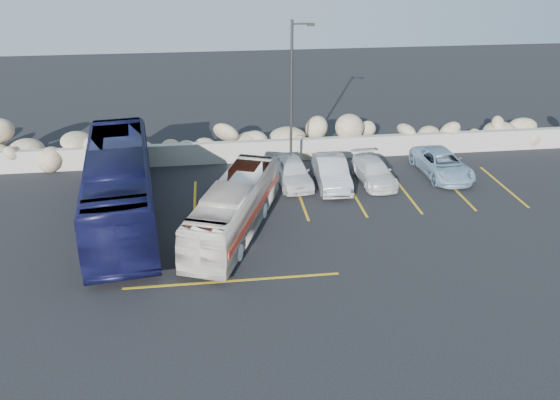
{
  "coord_description": "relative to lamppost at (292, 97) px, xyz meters",
  "views": [
    {
      "loc": [
        -1.36,
        -16.73,
        11.52
      ],
      "look_at": [
        1.24,
        4.0,
        1.37
      ],
      "focal_mm": 35.0,
      "sensor_mm": 36.0,
      "label": 1
    }
  ],
  "objects": [
    {
      "name": "car_a",
      "position": [
        -0.09,
        -0.81,
        -3.62
      ],
      "size": [
        1.96,
        4.08,
        1.35
      ],
      "primitive_type": "imported",
      "rotation": [
        0.0,
        0.0,
        0.1
      ],
      "color": "silver",
      "rests_on": "ground"
    },
    {
      "name": "riprap_pile",
      "position": [
        -2.56,
        3.7,
        -3.0
      ],
      "size": [
        54.0,
        2.8,
        2.6
      ],
      "primitive_type": null,
      "color": "#978663",
      "rests_on": "ground"
    },
    {
      "name": "car_d",
      "position": [
        7.94,
        -0.73,
        -3.67
      ],
      "size": [
        2.32,
        4.63,
        1.26
      ],
      "primitive_type": "imported",
      "rotation": [
        0.0,
        0.0,
        0.05
      ],
      "color": "#819FB7",
      "rests_on": "ground"
    },
    {
      "name": "vintage_bus",
      "position": [
        -3.28,
        -5.58,
        -3.16
      ],
      "size": [
        4.66,
        8.3,
        2.27
      ],
      "primitive_type": "imported",
      "rotation": [
        0.0,
        0.0,
        -0.36
      ],
      "color": "silver",
      "rests_on": "ground"
    },
    {
      "name": "car_b",
      "position": [
        1.84,
        -1.3,
        -3.59
      ],
      "size": [
        1.65,
        4.31,
        1.4
      ],
      "primitive_type": "imported",
      "rotation": [
        0.0,
        0.0,
        -0.04
      ],
      "color": "#ACABB0",
      "rests_on": "ground"
    },
    {
      "name": "tour_coach",
      "position": [
        -8.2,
        -3.6,
        -2.68
      ],
      "size": [
        4.19,
        11.86,
        3.23
      ],
      "primitive_type": "imported",
      "rotation": [
        0.0,
        0.0,
        0.13
      ],
      "color": "#0F1034",
      "rests_on": "ground"
    },
    {
      "name": "seawall",
      "position": [
        -2.56,
        2.5,
        -3.7
      ],
      "size": [
        60.0,
        0.4,
        1.2
      ],
      "primitive_type": "cube",
      "color": "gray",
      "rests_on": "ground"
    },
    {
      "name": "parking_lines",
      "position": [
        2.09,
        -3.93,
        -4.29
      ],
      "size": [
        18.16,
        9.36,
        0.01
      ],
      "color": "#BF9016",
      "rests_on": "ground"
    },
    {
      "name": "car_c",
      "position": [
        4.11,
        -1.1,
        -3.73
      ],
      "size": [
        1.8,
        3.97,
        1.13
      ],
      "primitive_type": "imported",
      "rotation": [
        0.0,
        0.0,
        0.06
      ],
      "color": "silver",
      "rests_on": "ground"
    },
    {
      "name": "lamppost",
      "position": [
        0.0,
        0.0,
        0.0
      ],
      "size": [
        1.14,
        0.18,
        8.0
      ],
      "color": "#2D2B28",
      "rests_on": "ground"
    },
    {
      "name": "ground",
      "position": [
        -2.56,
        -9.5,
        -4.3
      ],
      "size": [
        90.0,
        90.0,
        0.0
      ],
      "primitive_type": "plane",
      "color": "black",
      "rests_on": "ground"
    }
  ]
}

